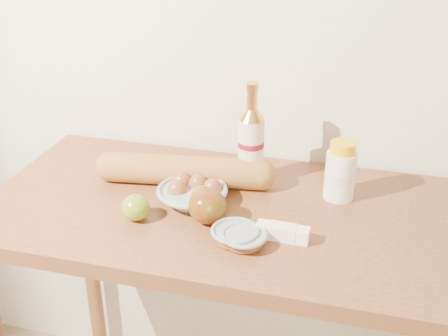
{
  "coord_description": "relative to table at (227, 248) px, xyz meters",
  "views": [
    {
      "loc": [
        0.3,
        0.03,
        1.6
      ],
      "look_at": [
        0.0,
        1.15,
        1.02
      ],
      "focal_mm": 45.0,
      "sensor_mm": 36.0,
      "label": 1
    }
  ],
  "objects": [
    {
      "name": "syrup_bowl",
      "position": [
        0.05,
        -0.14,
        0.14
      ],
      "size": [
        0.12,
        0.12,
        0.03
      ],
      "rotation": [
        0.0,
        0.0,
        -0.14
      ],
      "color": "gray",
      "rests_on": "table"
    },
    {
      "name": "egg_bowl",
      "position": [
        -0.09,
        0.0,
        0.15
      ],
      "size": [
        0.2,
        0.2,
        0.06
      ],
      "rotation": [
        0.0,
        0.0,
        -0.16
      ],
      "color": "#8D9A95",
      "rests_on": "table"
    },
    {
      "name": "bourbon_bottle",
      "position": [
        0.03,
        0.13,
        0.23
      ],
      "size": [
        0.08,
        0.08,
        0.27
      ],
      "rotation": [
        0.0,
        0.0,
        -0.28
      ],
      "color": "beige",
      "rests_on": "table"
    },
    {
      "name": "cream_bottle",
      "position": [
        0.26,
        0.12,
        0.19
      ],
      "size": [
        0.08,
        0.08,
        0.15
      ],
      "rotation": [
        0.0,
        0.0,
        0.05
      ],
      "color": "white",
      "rests_on": "table"
    },
    {
      "name": "sugar_bowl",
      "position": [
        0.08,
        -0.15,
        0.14
      ],
      "size": [
        0.13,
        0.13,
        0.03
      ],
      "rotation": [
        0.0,
        0.0,
        0.26
      ],
      "color": "gray",
      "rests_on": "table"
    },
    {
      "name": "baguette",
      "position": [
        -0.14,
        0.08,
        0.16
      ],
      "size": [
        0.48,
        0.15,
        0.08
      ],
      "rotation": [
        0.0,
        0.0,
        0.14
      ],
      "color": "#B98338",
      "rests_on": "table"
    },
    {
      "name": "apple_redgreen_right",
      "position": [
        -0.03,
        -0.08,
        0.16
      ],
      "size": [
        0.12,
        0.12,
        0.08
      ],
      "rotation": [
        0.0,
        0.0,
        0.35
      ],
      "color": "maroon",
      "rests_on": "table"
    },
    {
      "name": "apple_yellowgreen",
      "position": [
        -0.19,
        -0.11,
        0.15
      ],
      "size": [
        0.08,
        0.08,
        0.06
      ],
      "rotation": [
        0.0,
        0.0,
        0.2
      ],
      "color": "olive",
      "rests_on": "table"
    },
    {
      "name": "back_wall",
      "position": [
        0.0,
        0.33,
        0.52
      ],
      "size": [
        3.5,
        0.02,
        2.6
      ],
      "primitive_type": "cube",
      "color": "silver",
      "rests_on": "ground"
    },
    {
      "name": "butter_stick",
      "position": [
        0.15,
        -0.1,
        0.14
      ],
      "size": [
        0.12,
        0.04,
        0.03
      ],
      "rotation": [
        0.0,
        0.0,
        -0.04
      ],
      "color": "#FFF4C5",
      "rests_on": "table"
    },
    {
      "name": "table",
      "position": [
        0.0,
        0.0,
        0.0
      ],
      "size": [
        1.2,
        0.6,
        0.9
      ],
      "color": "brown",
      "rests_on": "ground"
    }
  ]
}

